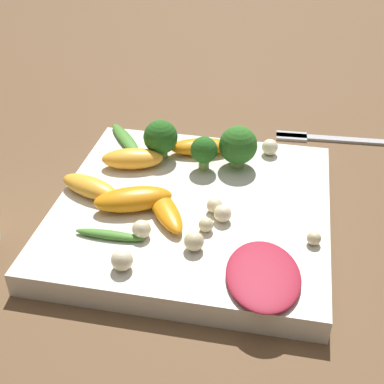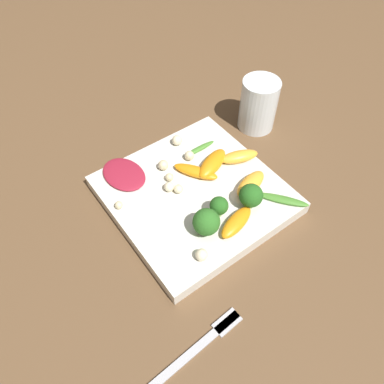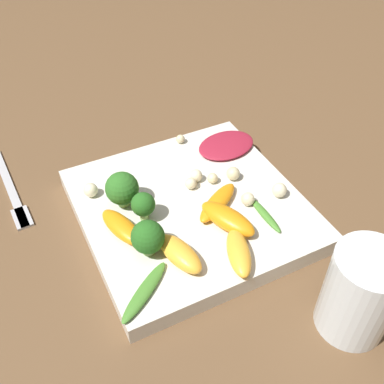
{
  "view_description": "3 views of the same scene",
  "coord_description": "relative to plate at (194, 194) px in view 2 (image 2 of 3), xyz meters",
  "views": [
    {
      "loc": [
        0.08,
        -0.42,
        0.34
      ],
      "look_at": [
        -0.0,
        0.01,
        0.03
      ],
      "focal_mm": 50.0,
      "sensor_mm": 36.0,
      "label": 1
    },
    {
      "loc": [
        0.24,
        0.31,
        0.51
      ],
      "look_at": [
        0.02,
        0.02,
        0.05
      ],
      "focal_mm": 35.0,
      "sensor_mm": 36.0,
      "label": 2
    },
    {
      "loc": [
        -0.36,
        0.18,
        0.42
      ],
      "look_at": [
        0.01,
        -0.01,
        0.03
      ],
      "focal_mm": 42.0,
      "sensor_mm": 36.0,
      "label": 3
    }
  ],
  "objects": [
    {
      "name": "radicchio_leaf_0",
      "position": [
        0.08,
        -0.1,
        0.02
      ],
      "size": [
        0.07,
        0.09,
        0.01
      ],
      "color": "maroon",
      "rests_on": "plate"
    },
    {
      "name": "drinking_glass",
      "position": [
        -0.21,
        -0.08,
        0.04
      ],
      "size": [
        0.07,
        0.07,
        0.1
      ],
      "color": "white",
      "rests_on": "ground_plane"
    },
    {
      "name": "macadamia_nut_0",
      "position": [
        0.12,
        -0.04,
        0.02
      ],
      "size": [
        0.01,
        0.01,
        0.01
      ],
      "color": "beige",
      "rests_on": "plate"
    },
    {
      "name": "arugula_sprig_1",
      "position": [
        -0.1,
        0.1,
        0.02
      ],
      "size": [
        0.06,
        0.08,
        0.01
      ],
      "color": "#47842D",
      "rests_on": "plate"
    },
    {
      "name": "orange_segment_0",
      "position": [
        -0.08,
        0.05,
        0.02
      ],
      "size": [
        0.07,
        0.04,
        0.02
      ],
      "color": "#FCAD33",
      "rests_on": "plate"
    },
    {
      "name": "ground_plane",
      "position": [
        0.0,
        0.0,
        -0.01
      ],
      "size": [
        2.4,
        2.4,
        0.0
      ],
      "primitive_type": "plane",
      "color": "brown"
    },
    {
      "name": "orange_segment_3",
      "position": [
        -0.1,
        -0.01,
        0.02
      ],
      "size": [
        0.07,
        0.05,
        0.02
      ],
      "color": "#FCAD33",
      "rests_on": "plate"
    },
    {
      "name": "fork",
      "position": [
        0.14,
        0.2,
        -0.01
      ],
      "size": [
        0.18,
        0.03,
        0.01
      ],
      "color": "#B2B2B7",
      "rests_on": "ground_plane"
    },
    {
      "name": "broccoli_floret_0",
      "position": [
        0.0,
        0.06,
        0.03
      ],
      "size": [
        0.03,
        0.03,
        0.04
      ],
      "color": "#84AD5B",
      "rests_on": "plate"
    },
    {
      "name": "macadamia_nut_7",
      "position": [
        -0.04,
        -0.11,
        0.02
      ],
      "size": [
        0.02,
        0.02,
        0.02
      ],
      "color": "beige",
      "rests_on": "plate"
    },
    {
      "name": "broccoli_floret_2",
      "position": [
        -0.05,
        0.08,
        0.04
      ],
      "size": [
        0.04,
        0.04,
        0.04
      ],
      "color": "#7A9E51",
      "rests_on": "plate"
    },
    {
      "name": "orange_segment_4",
      "position": [
        -0.02,
        -0.03,
        0.02
      ],
      "size": [
        0.06,
        0.08,
        0.01
      ],
      "color": "orange",
      "rests_on": "plate"
    },
    {
      "name": "arugula_sprig_0",
      "position": [
        -0.06,
        -0.07,
        0.02
      ],
      "size": [
        0.06,
        0.01,
        0.01
      ],
      "color": "#47842D",
      "rests_on": "plate"
    },
    {
      "name": "macadamia_nut_4",
      "position": [
        0.02,
        -0.04,
        0.02
      ],
      "size": [
        0.01,
        0.01,
        0.01
      ],
      "color": "beige",
      "rests_on": "plate"
    },
    {
      "name": "broccoli_floret_1",
      "position": [
        0.03,
        0.08,
        0.04
      ],
      "size": [
        0.04,
        0.04,
        0.05
      ],
      "color": "#84AD5B",
      "rests_on": "plate"
    },
    {
      "name": "macadamia_nut_6",
      "position": [
        -0.03,
        -0.06,
        0.02
      ],
      "size": [
        0.02,
        0.02,
        0.02
      ],
      "color": "beige",
      "rests_on": "plate"
    },
    {
      "name": "orange_segment_1",
      "position": [
        -0.05,
        -0.02,
        0.02
      ],
      "size": [
        0.08,
        0.06,
        0.02
      ],
      "color": "orange",
      "rests_on": "plate"
    },
    {
      "name": "macadamia_nut_1",
      "position": [
        0.01,
        -0.07,
        0.02
      ],
      "size": [
        0.02,
        0.02,
        0.02
      ],
      "color": "beige",
      "rests_on": "plate"
    },
    {
      "name": "macadamia_nut_5",
      "position": [
        0.02,
        -0.01,
        0.02
      ],
      "size": [
        0.02,
        0.02,
        0.02
      ],
      "color": "beige",
      "rests_on": "plate"
    },
    {
      "name": "orange_segment_2",
      "position": [
        -0.01,
        0.09,
        0.02
      ],
      "size": [
        0.08,
        0.04,
        0.02
      ],
      "color": "orange",
      "rests_on": "plate"
    },
    {
      "name": "macadamia_nut_2",
      "position": [
        0.07,
        0.11,
        0.02
      ],
      "size": [
        0.02,
        0.02,
        0.02
      ],
      "color": "beige",
      "rests_on": "plate"
    },
    {
      "name": "macadamia_nut_3",
      "position": [
        0.03,
        -0.02,
        0.02
      ],
      "size": [
        0.02,
        0.02,
        0.02
      ],
      "color": "beige",
      "rests_on": "plate"
    },
    {
      "name": "plate",
      "position": [
        0.0,
        0.0,
        0.0
      ],
      "size": [
        0.27,
        0.27,
        0.02
      ],
      "color": "silver",
      "rests_on": "ground_plane"
    }
  ]
}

